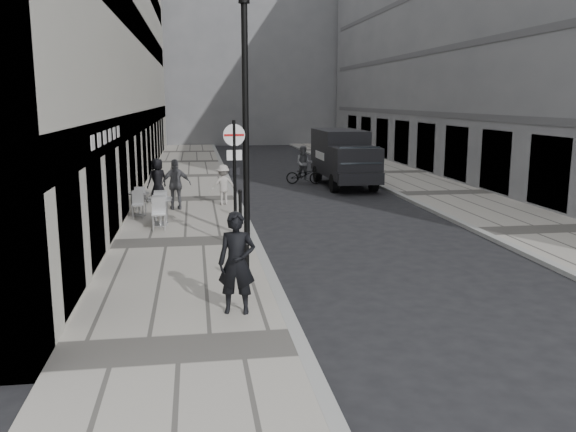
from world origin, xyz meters
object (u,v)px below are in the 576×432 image
sign_post (235,166)px  cyclist (304,169)px  walking_man (237,263)px  panel_van (343,155)px  lamppost (245,103)px

sign_post → cyclist: sign_post is taller
walking_man → cyclist: walking_man is taller
sign_post → panel_van: size_ratio=0.61×
walking_man → lamppost: bearing=94.9°
sign_post → cyclist: bearing=64.9°
sign_post → cyclist: size_ratio=1.83×
walking_man → cyclist: bearing=87.4°
cyclist → panel_van: bearing=-17.3°
walking_man → panel_van: (6.27, 17.16, 0.40)m
lamppost → panel_van: lamppost is taller
panel_van → cyclist: 2.12m
sign_post → panel_van: bearing=56.4°
walking_man → panel_van: bearing=81.4°
lamppost → panel_van: 12.38m
walking_man → cyclist: 18.71m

